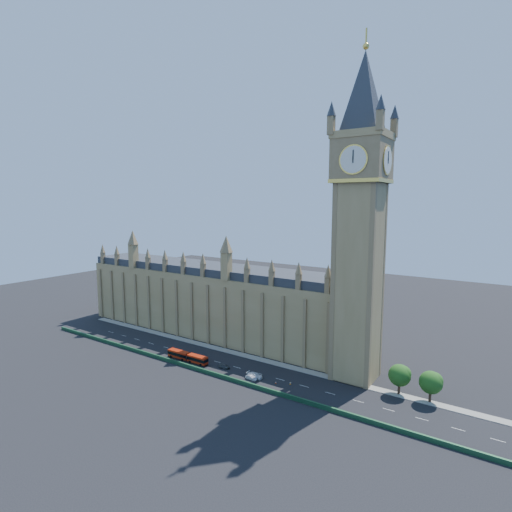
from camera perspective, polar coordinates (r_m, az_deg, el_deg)
The scene contains 15 objects.
ground at distance 135.43m, azimuth -4.14°, elevation -15.22°, with size 400.00×400.00×0.00m, color black.
palace_westminster at distance 162.35m, azimuth -6.45°, elevation -6.21°, with size 120.00×20.00×28.00m.
elizabeth_tower at distance 119.07m, azimuth 14.75°, elevation 8.36°, with size 20.59×20.59×105.00m.
bridge_parapet at distance 128.78m, azimuth -6.68°, elevation -16.21°, with size 160.00×0.60×1.20m, color #1E4C2D.
kerb_north at distance 142.47m, azimuth -1.73°, elevation -13.98°, with size 160.00×3.00×0.16m, color gray.
tree_east_near at distance 120.85m, azimuth 19.95°, elevation -15.67°, with size 6.00×6.00×8.50m.
tree_east_far at distance 119.50m, azimuth 23.82°, elevation -16.15°, with size 6.00×6.00×8.50m.
red_bus at distance 139.33m, azimuth -9.76°, elevation -14.00°, with size 16.08×2.75×2.73m.
car_grey at distance 132.57m, azimuth -4.58°, elevation -15.44°, with size 1.50×3.73×1.27m, color #404448.
car_silver at distance 124.60m, azimuth -0.68°, elevation -16.98°, with size 1.35×3.86×1.27m, color #AEB0B6.
car_white at distance 125.78m, azimuth -0.20°, elevation -16.68°, with size 2.10×5.16×1.50m, color silver.
cone_a at distance 126.88m, azimuth 0.71°, elevation -16.68°, with size 0.46×0.46×0.62m.
cone_b at distance 125.46m, azimuth 0.24°, elevation -16.94°, with size 0.60×0.60×0.74m.
cone_c at distance 122.53m, azimuth 2.84°, elevation -17.61°, with size 0.51×0.51×0.62m.
cone_d at distance 122.20m, azimuth 4.93°, elevation -17.66°, with size 0.54×0.54×0.78m.
Camera 1 is at (76.55, -98.65, 52.44)m, focal length 28.00 mm.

